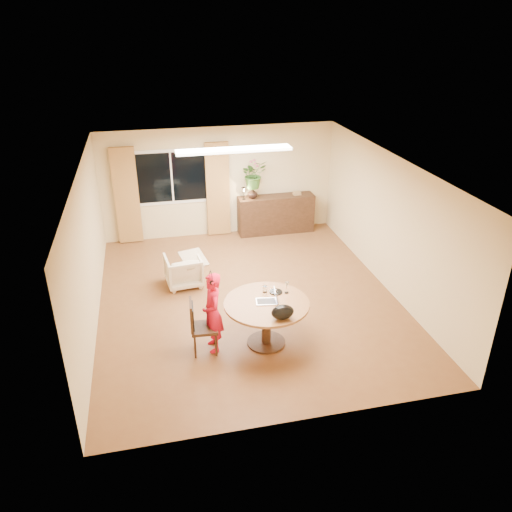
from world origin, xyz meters
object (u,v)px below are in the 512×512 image
at_px(dining_table, 267,311).
at_px(armchair, 183,270).
at_px(dining_chair, 204,326).
at_px(sideboard, 276,214).
at_px(child, 213,313).

bearing_deg(dining_table, armchair, 116.33).
distance_m(dining_chair, armchair, 2.27).
distance_m(dining_table, sideboard, 4.67).
distance_m(dining_table, armchair, 2.56).
bearing_deg(child, sideboard, 149.41).
relative_size(dining_table, child, 1.01).
bearing_deg(child, armchair, -177.13).
bearing_deg(sideboard, armchair, -138.39).
bearing_deg(armchair, dining_table, 110.28).
xyz_separation_m(dining_chair, armchair, (-0.13, 2.26, -0.15)).
bearing_deg(child, dining_table, 81.99).
relative_size(dining_chair, armchair, 1.34).
bearing_deg(child, dining_chair, -77.36).
bearing_deg(dining_table, dining_chair, 179.15).
height_order(dining_chair, armchair, dining_chair).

